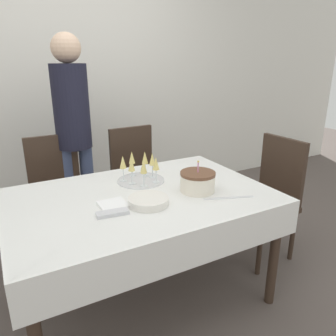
{
  "coord_description": "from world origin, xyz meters",
  "views": [
    {
      "loc": [
        -0.73,
        -1.67,
        1.52
      ],
      "look_at": [
        0.22,
        0.05,
        0.86
      ],
      "focal_mm": 35.0,
      "sensor_mm": 36.0,
      "label": 1
    }
  ],
  "objects_px": {
    "dining_chair_right_end": "(270,194)",
    "birthday_cake": "(198,182)",
    "dining_chair_far_left": "(58,192)",
    "dining_chair_far_right": "(137,177)",
    "person_standing": "(73,122)",
    "champagne_tray": "(141,168)",
    "plate_stack_main": "(148,201)"
  },
  "relations": [
    {
      "from": "birthday_cake",
      "to": "champagne_tray",
      "type": "distance_m",
      "value": 0.4
    },
    {
      "from": "birthday_cake",
      "to": "champagne_tray",
      "type": "xyz_separation_m",
      "value": [
        -0.24,
        0.33,
        0.03
      ]
    },
    {
      "from": "dining_chair_right_end",
      "to": "dining_chair_far_left",
      "type": "bearing_deg",
      "value": 149.86
    },
    {
      "from": "dining_chair_far_left",
      "to": "birthday_cake",
      "type": "height_order",
      "value": "dining_chair_far_left"
    },
    {
      "from": "dining_chair_far_right",
      "to": "person_standing",
      "type": "xyz_separation_m",
      "value": [
        -0.49,
        0.13,
        0.51
      ]
    },
    {
      "from": "person_standing",
      "to": "champagne_tray",
      "type": "bearing_deg",
      "value": -71.8
    },
    {
      "from": "dining_chair_right_end",
      "to": "birthday_cake",
      "type": "distance_m",
      "value": 0.82
    },
    {
      "from": "dining_chair_far_right",
      "to": "plate_stack_main",
      "type": "distance_m",
      "value": 1.07
    },
    {
      "from": "birthday_cake",
      "to": "plate_stack_main",
      "type": "height_order",
      "value": "birthday_cake"
    },
    {
      "from": "dining_chair_far_left",
      "to": "birthday_cake",
      "type": "bearing_deg",
      "value": -54.65
    },
    {
      "from": "birthday_cake",
      "to": "person_standing",
      "type": "xyz_separation_m",
      "value": [
        -0.48,
        1.08,
        0.23
      ]
    },
    {
      "from": "birthday_cake",
      "to": "champagne_tray",
      "type": "bearing_deg",
      "value": 125.63
    },
    {
      "from": "birthday_cake",
      "to": "champagne_tray",
      "type": "height_order",
      "value": "birthday_cake"
    },
    {
      "from": "dining_chair_right_end",
      "to": "person_standing",
      "type": "xyz_separation_m",
      "value": [
        -1.25,
        0.96,
        0.51
      ]
    },
    {
      "from": "dining_chair_far_right",
      "to": "birthday_cake",
      "type": "height_order",
      "value": "dining_chair_far_right"
    },
    {
      "from": "dining_chair_far_right",
      "to": "champagne_tray",
      "type": "relative_size",
      "value": 3.01
    },
    {
      "from": "dining_chair_far_right",
      "to": "champagne_tray",
      "type": "bearing_deg",
      "value": -111.05
    },
    {
      "from": "birthday_cake",
      "to": "person_standing",
      "type": "relative_size",
      "value": 0.13
    },
    {
      "from": "birthday_cake",
      "to": "plate_stack_main",
      "type": "relative_size",
      "value": 0.94
    },
    {
      "from": "dining_chair_far_left",
      "to": "dining_chair_right_end",
      "type": "relative_size",
      "value": 1.0
    },
    {
      "from": "dining_chair_far_left",
      "to": "plate_stack_main",
      "type": "height_order",
      "value": "dining_chair_far_left"
    },
    {
      "from": "champagne_tray",
      "to": "dining_chair_far_right",
      "type": "bearing_deg",
      "value": 68.95
    },
    {
      "from": "champagne_tray",
      "to": "person_standing",
      "type": "height_order",
      "value": "person_standing"
    },
    {
      "from": "dining_chair_right_end",
      "to": "plate_stack_main",
      "type": "relative_size",
      "value": 4.15
    },
    {
      "from": "plate_stack_main",
      "to": "dining_chair_right_end",
      "type": "bearing_deg",
      "value": 7.7
    },
    {
      "from": "dining_chair_far_left",
      "to": "dining_chair_far_right",
      "type": "xyz_separation_m",
      "value": [
        0.68,
        -0.0,
        0.0
      ]
    },
    {
      "from": "dining_chair_far_right",
      "to": "birthday_cake",
      "type": "xyz_separation_m",
      "value": [
        -0.01,
        -0.95,
        0.28
      ]
    },
    {
      "from": "dining_chair_right_end",
      "to": "champagne_tray",
      "type": "height_order",
      "value": "dining_chair_right_end"
    },
    {
      "from": "dining_chair_far_left",
      "to": "dining_chair_right_end",
      "type": "height_order",
      "value": "same"
    },
    {
      "from": "dining_chair_far_right",
      "to": "dining_chair_right_end",
      "type": "distance_m",
      "value": 1.13
    },
    {
      "from": "birthday_cake",
      "to": "plate_stack_main",
      "type": "distance_m",
      "value": 0.36
    },
    {
      "from": "dining_chair_far_right",
      "to": "dining_chair_right_end",
      "type": "xyz_separation_m",
      "value": [
        0.76,
        -0.83,
        0.0
      ]
    }
  ]
}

